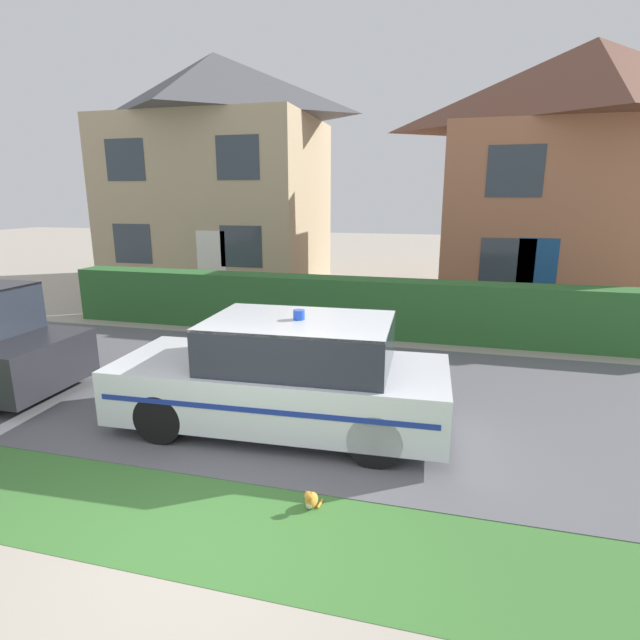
{
  "coord_description": "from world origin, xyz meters",
  "views": [
    {
      "loc": [
        2.1,
        -3.66,
        3.17
      ],
      "look_at": [
        -0.05,
        4.58,
        1.05
      ],
      "focal_mm": 28.0,
      "sensor_mm": 36.0,
      "label": 1
    }
  ],
  "objects_px": {
    "house_left": "(219,170)",
    "house_right": "(582,173)",
    "police_car": "(286,376)",
    "cat": "(311,500)",
    "wheelie_bin": "(475,310)"
  },
  "relations": [
    {
      "from": "cat",
      "to": "wheelie_bin",
      "type": "height_order",
      "value": "wheelie_bin"
    },
    {
      "from": "house_right",
      "to": "wheelie_bin",
      "type": "bearing_deg",
      "value": -120.39
    },
    {
      "from": "police_car",
      "to": "cat",
      "type": "distance_m",
      "value": 2.04
    },
    {
      "from": "police_car",
      "to": "house_right",
      "type": "relative_size",
      "value": 0.56
    },
    {
      "from": "house_left",
      "to": "cat",
      "type": "bearing_deg",
      "value": -61.21
    },
    {
      "from": "house_left",
      "to": "house_right",
      "type": "height_order",
      "value": "house_left"
    },
    {
      "from": "police_car",
      "to": "wheelie_bin",
      "type": "relative_size",
      "value": 3.86
    },
    {
      "from": "cat",
      "to": "house_right",
      "type": "distance_m",
      "value": 13.95
    },
    {
      "from": "cat",
      "to": "house_right",
      "type": "relative_size",
      "value": 0.03
    },
    {
      "from": "house_left",
      "to": "wheelie_bin",
      "type": "bearing_deg",
      "value": -31.59
    },
    {
      "from": "house_right",
      "to": "wheelie_bin",
      "type": "relative_size",
      "value": 6.92
    },
    {
      "from": "cat",
      "to": "house_right",
      "type": "bearing_deg",
      "value": 163.56
    },
    {
      "from": "police_car",
      "to": "house_right",
      "type": "bearing_deg",
      "value": -120.48
    },
    {
      "from": "police_car",
      "to": "house_left",
      "type": "relative_size",
      "value": 0.58
    },
    {
      "from": "police_car",
      "to": "cat",
      "type": "relative_size",
      "value": 17.56
    }
  ]
}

